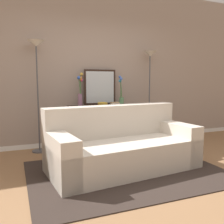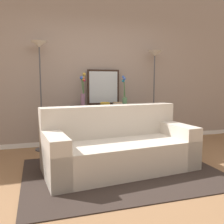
{
  "view_description": "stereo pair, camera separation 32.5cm",
  "coord_description": "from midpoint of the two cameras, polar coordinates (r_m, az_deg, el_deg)",
  "views": [
    {
      "loc": [
        -1.39,
        -2.56,
        1.23
      ],
      "look_at": [
        0.1,
        1.2,
        0.73
      ],
      "focal_mm": 39.99,
      "sensor_mm": 36.0,
      "label": 1
    },
    {
      "loc": [
        -1.09,
        -2.67,
        1.23
      ],
      "look_at": [
        0.1,
        1.2,
        0.73
      ],
      "focal_mm": 39.99,
      "sensor_mm": 36.0,
      "label": 2
    }
  ],
  "objects": [
    {
      "name": "couch",
      "position": [
        3.54,
        4.12,
        -8.07
      ],
      "size": [
        2.14,
        1.14,
        0.88
      ],
      "color": "beige",
      "rests_on": "ground"
    },
    {
      "name": "floor_lamp_right",
      "position": [
        5.13,
        11.49,
        9.2
      ],
      "size": [
        0.28,
        0.28,
        1.83
      ],
      "color": "#4C4C51",
      "rests_on": "ground"
    },
    {
      "name": "fruit_bowl",
      "position": [
        4.63,
        0.42,
        1.85
      ],
      "size": [
        0.19,
        0.19,
        0.06
      ],
      "color": "gold",
      "rests_on": "console_table"
    },
    {
      "name": "back_wall",
      "position": [
        4.98,
        -2.62,
        10.33
      ],
      "size": [
        12.0,
        0.15,
        3.04
      ],
      "color": "white",
      "rests_on": "ground"
    },
    {
      "name": "vase_short_flowers",
      "position": [
        4.85,
        4.78,
        4.12
      ],
      "size": [
        0.11,
        0.1,
        0.56
      ],
      "color": "#669E6B",
      "rests_on": "console_table"
    },
    {
      "name": "area_rug",
      "position": [
        3.49,
        5.16,
        -13.54
      ],
      "size": [
        2.6,
        1.88,
        0.01
      ],
      "color": "#332823",
      "rests_on": "ground"
    },
    {
      "name": "book_row_under_console",
      "position": [
        4.78,
        -3.37,
        -7.23
      ],
      "size": [
        0.38,
        0.18,
        0.13
      ],
      "color": "#6B3360",
      "rests_on": "ground"
    },
    {
      "name": "vase_tall_flowers",
      "position": [
        4.64,
        -4.67,
        4.61
      ],
      "size": [
        0.12,
        0.1,
        0.61
      ],
      "color": "gray",
      "rests_on": "console_table"
    },
    {
      "name": "floor_lamp_left",
      "position": [
        4.52,
        -14.19,
        10.27
      ],
      "size": [
        0.28,
        0.28,
        1.91
      ],
      "color": "#4C4C51",
      "rests_on": "ground"
    },
    {
      "name": "book_stack",
      "position": [
        4.71,
        3.28,
        1.87
      ],
      "size": [
        0.19,
        0.16,
        0.06
      ],
      "color": "#236033",
      "rests_on": "console_table"
    },
    {
      "name": "ground_plane",
      "position": [
        3.15,
        8.01,
        -16.28
      ],
      "size": [
        16.0,
        16.0,
        0.02
      ],
      "primitive_type": "cube",
      "color": "#936B47"
    },
    {
      "name": "wall_mirror",
      "position": [
        4.85,
        -0.05,
        5.7
      ],
      "size": [
        0.63,
        0.02,
        0.67
      ],
      "color": "black",
      "rests_on": "console_table"
    },
    {
      "name": "console_table",
      "position": [
        4.76,
        0.23,
        -1.38
      ],
      "size": [
        1.25,
        0.33,
        0.78
      ],
      "color": "black",
      "rests_on": "ground"
    }
  ]
}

